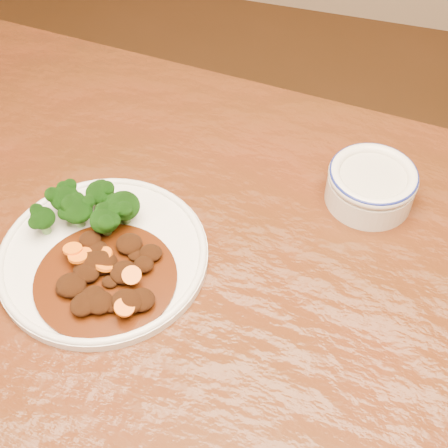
# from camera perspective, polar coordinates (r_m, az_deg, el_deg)

# --- Properties ---
(dining_table) EXTENTS (1.58, 1.04, 0.75)m
(dining_table) POSITION_cam_1_polar(r_m,az_deg,el_deg) (0.83, 3.93, -12.32)
(dining_table) COLOR #4C1D0D
(dining_table) RESTS_ON ground
(dinner_plate) EXTENTS (0.27, 0.27, 0.02)m
(dinner_plate) POSITION_cam_1_polar(r_m,az_deg,el_deg) (0.83, -10.99, -2.81)
(dinner_plate) COLOR white
(dinner_plate) RESTS_ON dining_table
(broccoli_florets) EXTENTS (0.13, 0.10, 0.05)m
(broccoli_florets) POSITION_cam_1_polar(r_m,az_deg,el_deg) (0.84, -11.70, 1.54)
(broccoli_florets) COLOR #659C50
(broccoli_florets) RESTS_ON dinner_plate
(mince_stew) EXTENTS (0.18, 0.18, 0.03)m
(mince_stew) POSITION_cam_1_polar(r_m,az_deg,el_deg) (0.79, -10.79, -4.73)
(mince_stew) COLOR #411A07
(mince_stew) RESTS_ON dinner_plate
(dip_bowl) EXTENTS (0.12, 0.12, 0.06)m
(dip_bowl) POSITION_cam_1_polar(r_m,az_deg,el_deg) (0.89, 13.31, 3.59)
(dip_bowl) COLOR silver
(dip_bowl) RESTS_ON dining_table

